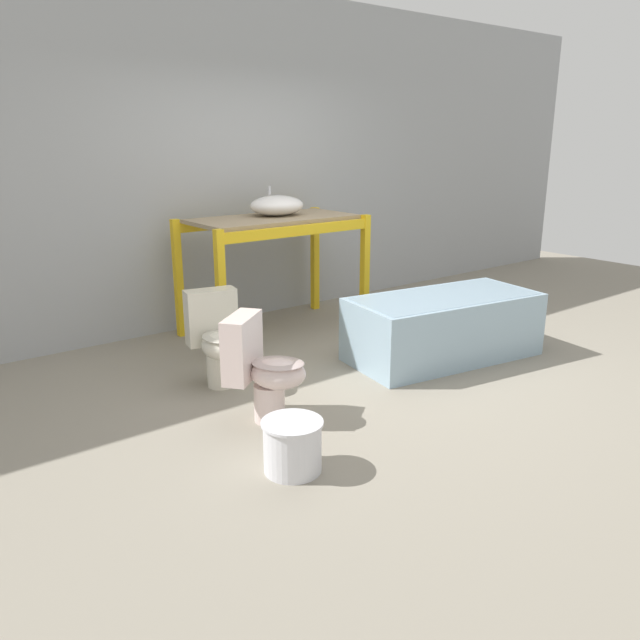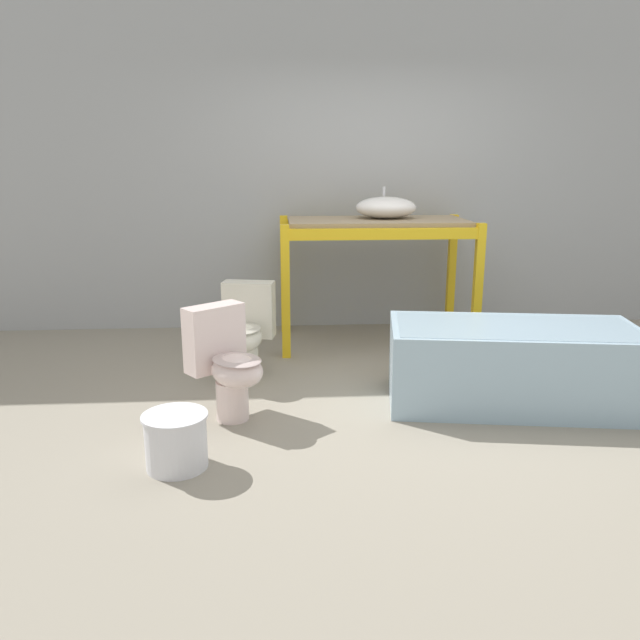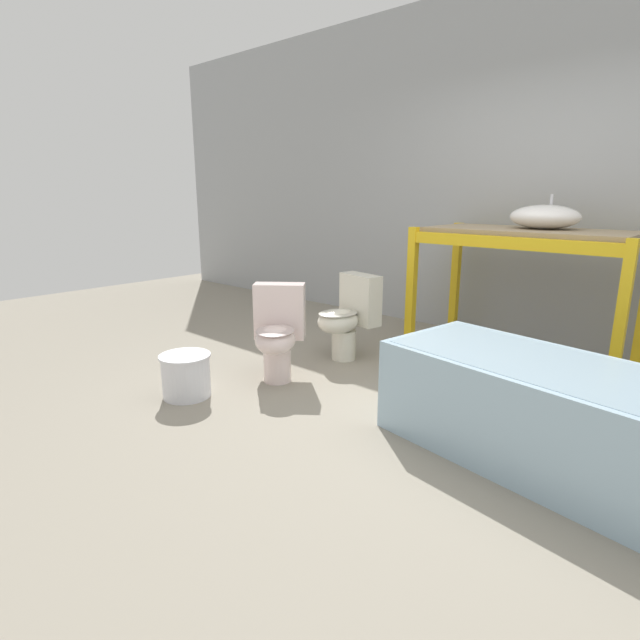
% 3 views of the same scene
% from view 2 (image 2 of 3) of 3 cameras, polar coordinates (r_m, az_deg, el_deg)
% --- Properties ---
extents(ground_plane, '(12.00, 12.00, 0.00)m').
position_cam_2_polar(ground_plane, '(4.44, 7.68, -6.95)').
color(ground_plane, gray).
extents(warehouse_wall_rear, '(10.80, 0.08, 3.20)m').
position_cam_2_polar(warehouse_wall_rear, '(6.12, 4.37, 14.33)').
color(warehouse_wall_rear, '#9EA0A3').
rests_on(warehouse_wall_rear, ground_plane).
extents(shelving_rack, '(1.68, 0.88, 1.11)m').
position_cam_2_polar(shelving_rack, '(5.52, 5.15, 7.32)').
color(shelving_rack, yellow).
rests_on(shelving_rack, ground_plane).
extents(sink_basin, '(0.53, 0.44, 0.27)m').
position_cam_2_polar(sink_basin, '(5.58, 6.05, 10.19)').
color(sink_basin, white).
rests_on(sink_basin, shelving_rack).
extents(bathtub_main, '(1.72, 0.99, 0.54)m').
position_cam_2_polar(bathtub_main, '(4.38, 17.20, -3.46)').
color(bathtub_main, '#99B7CC').
rests_on(bathtub_main, ground_plane).
extents(toilet_near, '(0.58, 0.61, 0.72)m').
position_cam_2_polar(toilet_near, '(3.99, -8.52, -3.78)').
color(toilet_near, silver).
rests_on(toilet_near, ground_plane).
extents(toilet_far, '(0.43, 0.56, 0.72)m').
position_cam_2_polar(toilet_far, '(4.70, -6.84, -0.91)').
color(toilet_far, silver).
rests_on(toilet_far, ground_plane).
extents(bucket_white, '(0.35, 0.35, 0.30)m').
position_cam_2_polar(bucket_white, '(3.49, -13.03, -10.60)').
color(bucket_white, silver).
rests_on(bucket_white, ground_plane).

